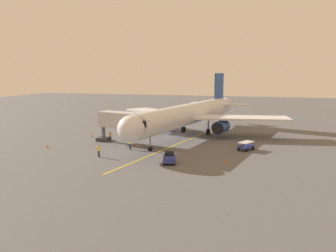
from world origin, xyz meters
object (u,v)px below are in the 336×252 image
object	(u,v)px
safety_cone_wing_port	(92,135)
safety_cone_wing_starboard	(47,146)
safety_cone_nose_right	(226,161)
ground_crew_wing_walker	(110,136)
baggage_cart_near_nose	(246,146)
airplane	(190,114)
baggage_cart_starboard_side	(140,120)
ground_crew_loader	(99,151)
safety_cone_nose_left	(138,145)
jet_bridge	(130,121)
tug_portside	(169,158)
ground_crew_marshaller	(130,144)

from	to	relation	value
safety_cone_wing_port	safety_cone_wing_starboard	bearing A→B (deg)	78.34
safety_cone_nose_right	safety_cone_wing_starboard	xyz separation A→B (m)	(27.56, -0.90, 0.00)
safety_cone_nose_right	safety_cone_wing_port	xyz separation A→B (m)	(25.48, -10.99, 0.00)
ground_crew_wing_walker	safety_cone_wing_starboard	bearing A→B (deg)	44.65
baggage_cart_near_nose	safety_cone_wing_port	world-z (taller)	baggage_cart_near_nose
airplane	ground_crew_wing_walker	distance (m)	15.07
safety_cone_nose_right	safety_cone_wing_port	size ratio (longest dim) A/B	1.00
safety_cone_nose_right	baggage_cart_starboard_side	bearing A→B (deg)	-51.93
safety_cone_wing_starboard	ground_crew_loader	bearing A→B (deg)	165.17
safety_cone_nose_left	jet_bridge	bearing A→B (deg)	-36.80
ground_crew_loader	baggage_cart_near_nose	xyz separation A→B (m)	(-19.41, -9.70, -0.23)
tug_portside	safety_cone_nose_right	bearing A→B (deg)	-161.72
baggage_cart_near_nose	safety_cone_wing_starboard	bearing A→B (deg)	13.21
jet_bridge	safety_cone_nose_right	world-z (taller)	jet_bridge
ground_crew_marshaller	safety_cone_nose_left	bearing A→B (deg)	-100.81
jet_bridge	safety_cone_wing_port	xyz separation A→B (m)	(9.26, -4.01, -3.49)
ground_crew_wing_walker	baggage_cart_near_nose	bearing A→B (deg)	179.56
airplane	tug_portside	distance (m)	19.41
safety_cone_nose_left	safety_cone_nose_right	bearing A→B (deg)	158.60
ground_crew_marshaller	safety_cone_nose_right	distance (m)	15.29
tug_portside	safety_cone_wing_port	xyz separation A→B (m)	(18.48, -13.30, -0.43)
baggage_cart_near_nose	tug_portside	xyz separation A→B (m)	(9.15, 10.18, 0.05)
ground_crew_wing_walker	safety_cone_wing_port	xyz separation A→B (m)	(5.15, -2.95, -0.61)
baggage_cart_starboard_side	ground_crew_marshaller	bearing A→B (deg)	107.90
ground_crew_wing_walker	safety_cone_nose_right	bearing A→B (deg)	158.42
jet_bridge	tug_portside	xyz separation A→B (m)	(-9.22, 9.29, -3.06)
jet_bridge	safety_cone_wing_starboard	size ratio (longest dim) A/B	20.90
airplane	tug_portside	xyz separation A→B (m)	(-1.44, 19.07, -3.30)
airplane	safety_cone_nose_left	distance (m)	13.16
baggage_cart_starboard_side	safety_cone_wing_starboard	xyz separation A→B (m)	(4.25, 28.86, -0.38)
tug_portside	safety_cone_nose_right	xyz separation A→B (m)	(-7.00, -2.31, -0.43)
airplane	safety_cone_nose_left	bearing A→B (deg)	61.55
ground_crew_loader	airplane	bearing A→B (deg)	-115.39
baggage_cart_starboard_side	safety_cone_nose_right	distance (m)	37.81
safety_cone_wing_port	ground_crew_wing_walker	bearing A→B (deg)	150.22
ground_crew_wing_walker	safety_cone_wing_port	size ratio (longest dim) A/B	3.11
tug_portside	safety_cone_wing_port	bearing A→B (deg)	-35.74
safety_cone_wing_port	ground_crew_marshaller	bearing A→B (deg)	145.10
tug_portside	baggage_cart_starboard_side	distance (m)	35.99
airplane	safety_cone_wing_starboard	bearing A→B (deg)	39.68
airplane	ground_crew_loader	xyz separation A→B (m)	(8.82, 18.59, -3.12)
ground_crew_marshaller	ground_crew_wing_walker	bearing A→B (deg)	-39.20
airplane	baggage_cart_near_nose	xyz separation A→B (m)	(-10.59, 8.89, -3.35)
tug_portside	baggage_cart_starboard_side	world-z (taller)	tug_portside
ground_crew_marshaller	baggage_cart_starboard_side	xyz separation A→B (m)	(8.46, -26.19, -0.23)
ground_crew_marshaller	safety_cone_nose_right	size ratio (longest dim) A/B	3.11
baggage_cart_near_nose	safety_cone_wing_starboard	distance (m)	30.52
tug_portside	safety_cone_nose_left	bearing A→B (deg)	-46.92
jet_bridge	safety_cone_nose_left	xyz separation A→B (m)	(-1.76, 1.32, -3.49)
ground_crew_wing_walker	baggage_cart_near_nose	world-z (taller)	ground_crew_wing_walker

